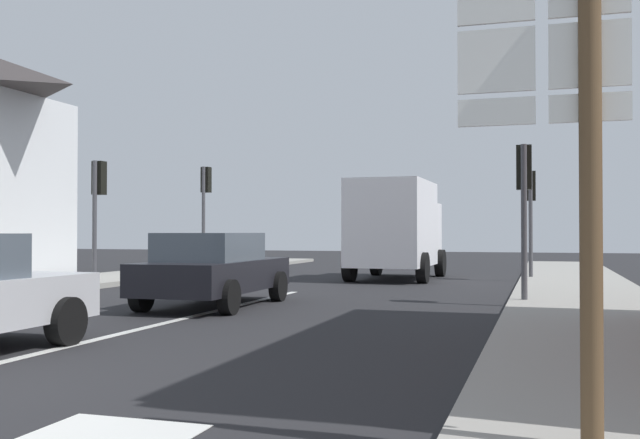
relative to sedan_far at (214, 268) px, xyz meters
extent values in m
plane|color=#232326|center=(0.41, 1.76, -0.76)|extent=(80.00, 80.00, 0.00)
cube|color=gray|center=(7.10, -0.24, -0.69)|extent=(2.94, 44.00, 0.14)
cube|color=silver|center=(0.41, -2.24, -0.75)|extent=(0.16, 12.00, 0.01)
cylinder|color=black|center=(0.33, -5.12, -0.44)|extent=(0.22, 0.64, 0.64)
cube|color=black|center=(0.00, 0.07, -0.14)|extent=(1.85, 4.24, 0.60)
cube|color=#47515B|center=(0.00, -0.18, 0.43)|extent=(1.60, 2.14, 0.55)
cylinder|color=black|center=(-0.91, 1.40, -0.44)|extent=(0.23, 0.64, 0.64)
cylinder|color=black|center=(0.84, 1.44, -0.44)|extent=(0.23, 0.64, 0.64)
cylinder|color=black|center=(-0.84, -1.30, -0.44)|extent=(0.23, 0.64, 0.64)
cylinder|color=black|center=(0.90, -1.26, -0.44)|extent=(0.23, 0.64, 0.64)
cube|color=silver|center=(1.87, 8.72, 0.99)|extent=(2.25, 3.73, 2.60)
cube|color=silver|center=(1.90, 11.22, 0.69)|extent=(2.11, 1.33, 2.00)
cube|color=#47515B|center=(1.90, 11.27, 1.49)|extent=(1.76, 0.12, 0.70)
cylinder|color=black|center=(0.80, 11.19, -0.31)|extent=(0.29, 0.90, 0.90)
cylinder|color=black|center=(3.00, 11.16, -0.31)|extent=(0.29, 0.90, 0.90)
cylinder|color=black|center=(0.75, 7.79, -0.31)|extent=(0.29, 0.90, 0.90)
cylinder|color=black|center=(2.95, 7.76, -0.31)|extent=(0.29, 0.90, 0.90)
cylinder|color=brown|center=(6.59, -8.37, 0.84)|extent=(0.14, 0.14, 3.20)
cube|color=white|center=(6.01, -8.32, 2.20)|extent=(0.50, 0.03, 0.18)
cube|color=black|center=(6.01, -8.30, 2.20)|extent=(0.43, 0.01, 0.13)
cube|color=white|center=(6.01, -8.32, 1.86)|extent=(0.50, 0.03, 0.42)
cube|color=black|center=(6.01, -8.30, 1.86)|extent=(0.43, 0.01, 0.32)
cube|color=white|center=(6.01, -8.32, 1.52)|extent=(0.50, 0.03, 0.18)
cube|color=black|center=(6.01, -8.30, 1.52)|extent=(0.43, 0.01, 0.13)
cube|color=white|center=(6.59, -8.32, 2.20)|extent=(0.50, 0.03, 0.18)
cube|color=black|center=(6.59, -8.30, 2.20)|extent=(0.43, 0.01, 0.13)
cube|color=white|center=(6.59, -8.32, 1.86)|extent=(0.50, 0.03, 0.42)
cube|color=black|center=(6.59, -8.30, 1.86)|extent=(0.43, 0.01, 0.32)
cube|color=white|center=(6.59, -8.32, 1.52)|extent=(0.50, 0.03, 0.18)
cube|color=black|center=(6.59, -8.30, 1.52)|extent=(0.43, 0.01, 0.13)
cylinder|color=#47474C|center=(-5.12, 3.45, 0.94)|extent=(0.12, 0.12, 3.39)
cube|color=black|center=(-5.12, 3.65, 2.18)|extent=(0.30, 0.28, 0.90)
sphere|color=red|center=(-5.12, 3.79, 2.45)|extent=(0.18, 0.18, 0.18)
sphere|color=#3C2303|center=(-5.12, 3.79, 2.17)|extent=(0.18, 0.18, 0.18)
sphere|color=black|center=(-5.12, 3.79, 1.89)|extent=(0.18, 0.18, 0.18)
cylinder|color=#47474C|center=(-5.12, 9.92, 1.13)|extent=(0.12, 0.12, 3.79)
cube|color=black|center=(-5.12, 10.12, 2.58)|extent=(0.30, 0.28, 0.90)
sphere|color=red|center=(-5.12, 10.26, 2.85)|extent=(0.18, 0.18, 0.18)
sphere|color=#3C2303|center=(-5.12, 10.26, 2.57)|extent=(0.18, 0.18, 0.18)
sphere|color=black|center=(-5.12, 10.26, 2.29)|extent=(0.18, 0.18, 0.18)
cylinder|color=#47474C|center=(5.93, 9.55, 0.91)|extent=(0.12, 0.12, 3.34)
cube|color=black|center=(5.93, 9.75, 2.13)|extent=(0.30, 0.28, 0.90)
sphere|color=red|center=(5.93, 9.89, 2.40)|extent=(0.18, 0.18, 0.18)
sphere|color=#3C2303|center=(5.93, 9.89, 2.12)|extent=(0.18, 0.18, 0.18)
sphere|color=black|center=(5.93, 9.89, 1.84)|extent=(0.18, 0.18, 0.18)
cylinder|color=#47474C|center=(5.93, 1.84, 0.86)|extent=(0.12, 0.12, 3.25)
cube|color=black|center=(5.93, 2.04, 2.04)|extent=(0.30, 0.28, 0.90)
sphere|color=red|center=(5.93, 2.18, 2.31)|extent=(0.18, 0.18, 0.18)
sphere|color=#3C2303|center=(5.93, 2.18, 2.03)|extent=(0.18, 0.18, 0.18)
sphere|color=black|center=(5.93, 2.18, 1.75)|extent=(0.18, 0.18, 0.18)
camera|label=1|loc=(6.30, -13.23, 0.73)|focal=40.79mm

